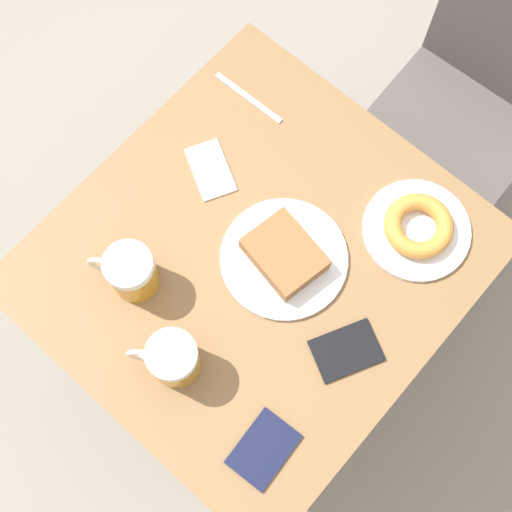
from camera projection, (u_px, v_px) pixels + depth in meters
name	position (u px, v px, depth m)	size (l,w,h in m)	color
ground_plane	(256.00, 334.00, 2.11)	(8.00, 8.00, 0.00)	gray
table	(256.00, 270.00, 1.50)	(0.77, 0.82, 0.72)	olive
chair	(484.00, 82.00, 1.74)	(0.42, 0.42, 0.95)	#514C47
plate_with_cake	(284.00, 256.00, 1.41)	(0.26, 0.26, 0.05)	silver
plate_with_donut	(418.00, 228.00, 1.43)	(0.22, 0.22, 0.05)	silver
beer_mug_left	(173.00, 359.00, 1.31)	(0.12, 0.10, 0.12)	#C68C23
beer_mug_center	(131.00, 272.00, 1.36)	(0.13, 0.09, 0.12)	#C68C23
napkin_folded	(210.00, 170.00, 1.49)	(0.15, 0.12, 0.00)	white
fork	(248.00, 98.00, 1.54)	(0.18, 0.02, 0.00)	silver
passport_near_edge	(346.00, 351.00, 1.37)	(0.14, 0.15, 0.01)	black
passport_far_edge	(263.00, 449.00, 1.31)	(0.10, 0.13, 0.01)	#141938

